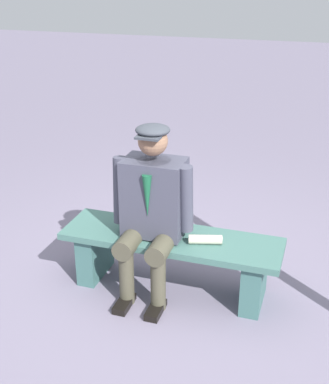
{
  "coord_description": "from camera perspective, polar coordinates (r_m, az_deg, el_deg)",
  "views": [
    {
      "loc": [
        -1.01,
        3.23,
        2.3
      ],
      "look_at": [
        0.05,
        0.0,
        0.81
      ],
      "focal_mm": 48.33,
      "sensor_mm": 36.0,
      "label": 1
    }
  ],
  "objects": [
    {
      "name": "ground_plane",
      "position": [
        4.09,
        0.71,
        -10.49
      ],
      "size": [
        30.0,
        30.0,
        0.0
      ],
      "primitive_type": "plane",
      "color": "slate"
    },
    {
      "name": "rolled_magazine",
      "position": [
        3.75,
        4.53,
        -5.24
      ],
      "size": [
        0.25,
        0.13,
        0.07
      ],
      "primitive_type": "cylinder",
      "rotation": [
        0.0,
        1.57,
        0.28
      ],
      "color": "beige",
      "rests_on": "bench"
    },
    {
      "name": "bench",
      "position": [
        3.93,
        0.73,
        -6.79
      ],
      "size": [
        1.65,
        0.48,
        0.46
      ],
      "color": "#406A61",
      "rests_on": "ground"
    },
    {
      "name": "seated_man",
      "position": [
        3.73,
        -1.41,
        -1.46
      ],
      "size": [
        0.61,
        0.6,
        1.31
      ],
      "color": "#414252",
      "rests_on": "ground"
    }
  ]
}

